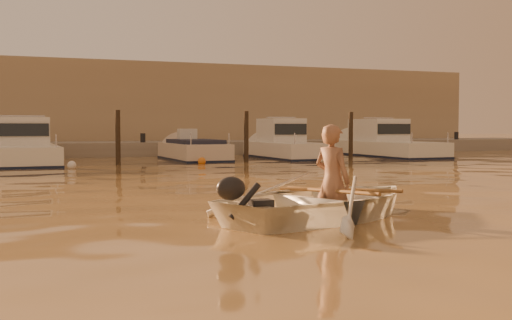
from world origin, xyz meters
name	(u,v)px	position (x,y,z in m)	size (l,w,h in m)	color
ground_plane	(272,212)	(0.00, 0.00, 0.00)	(160.00, 160.00, 0.00)	brown
dinghy	(328,200)	(0.51, -1.00, 0.28)	(2.77, 3.88, 0.80)	white
person	(332,181)	(0.60, -0.96, 0.57)	(0.64, 0.42, 1.75)	#8D5F46
outboard_motor	(260,209)	(-0.87, -1.59, 0.28)	(0.90, 0.40, 0.70)	black
oar_port	(338,190)	(0.74, -0.90, 0.42)	(0.06, 0.06, 2.10)	brown
oar_starboard	(330,191)	(0.55, -0.98, 0.42)	(0.06, 0.06, 2.10)	brown
moored_boat_2	(24,147)	(-3.36, 16.00, 0.62)	(2.30, 7.71, 1.75)	white
moored_boat_3	(194,155)	(3.29, 16.00, 0.22)	(1.91, 5.58, 0.95)	beige
moored_boat_4	(286,144)	(7.51, 16.00, 0.62)	(1.97, 6.17, 1.75)	silver
moored_boat_5	(386,143)	(12.69, 16.00, 0.62)	(2.30, 7.70, 1.75)	white
piling_2	(118,140)	(-0.20, 13.80, 0.90)	(0.18, 0.18, 2.20)	#2D2319
piling_3	(246,139)	(4.80, 13.80, 0.90)	(0.18, 0.18, 2.20)	#2D2319
piling_4	(351,138)	(9.50, 13.80, 0.90)	(0.18, 0.18, 2.20)	#2D2319
fender_c	(72,165)	(-1.97, 12.48, 0.10)	(0.30, 0.30, 0.30)	silver
fender_d	(202,161)	(2.80, 13.23, 0.10)	(0.30, 0.30, 0.30)	orange
fender_e	(321,159)	(7.70, 13.00, 0.10)	(0.30, 0.30, 0.30)	white
quay	(95,153)	(0.00, 21.50, 0.15)	(52.00, 4.00, 1.00)	gray
waterfront_building	(81,108)	(0.00, 27.00, 2.40)	(46.00, 7.00, 4.80)	#9E8466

